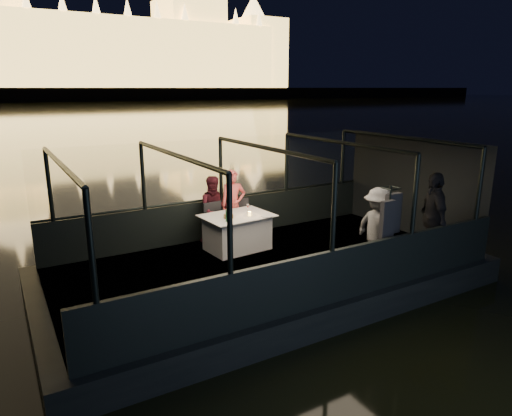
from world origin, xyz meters
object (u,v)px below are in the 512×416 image
chair_port_left (216,226)px  person_woman_coral (233,207)px  passenger_dark (432,221)px  dining_table_central (237,232)px  passenger_stripe (378,224)px  wine_bottle (227,214)px  coat_stand (387,232)px  person_man_maroon (215,209)px  chair_port_right (243,222)px

chair_port_left → person_woman_coral: size_ratio=0.58×
chair_port_left → passenger_dark: bearing=-48.3°
dining_table_central → person_woman_coral: size_ratio=0.90×
passenger_stripe → wine_bottle: bearing=51.7°
person_woman_coral → chair_port_left: bearing=-142.7°
coat_stand → passenger_stripe: (0.34, 0.57, -0.05)m
passenger_stripe → wine_bottle: size_ratio=5.25×
coat_stand → passenger_dark: (1.43, 0.20, -0.05)m
person_man_maroon → wine_bottle: 1.08m
coat_stand → passenger_dark: coat_stand is taller
chair_port_right → coat_stand: size_ratio=0.53×
dining_table_central → passenger_dark: passenger_dark is taller
dining_table_central → chair_port_left: (-0.28, 0.45, 0.06)m
chair_port_right → wine_bottle: wine_bottle is taller
chair_port_right → coat_stand: bearing=-53.1°
coat_stand → passenger_stripe: coat_stand is taller
dining_table_central → chair_port_right: chair_port_right is taller
chair_port_left → person_man_maroon: 0.41m
chair_port_right → dining_table_central: bearing=-114.3°
chair_port_left → passenger_dark: size_ratio=0.51×
chair_port_right → person_man_maroon: size_ratio=0.62×
person_woman_coral → passenger_dark: bearing=-38.8°
coat_stand → wine_bottle: coat_stand is taller
chair_port_left → wine_bottle: (-0.12, -0.77, 0.47)m
person_woman_coral → person_man_maroon: person_woman_coral is taller
person_man_maroon → wine_bottle: size_ratio=5.03×
person_woman_coral → passenger_dark: passenger_dark is taller
passenger_dark → chair_port_right: bearing=-109.4°
passenger_stripe → person_woman_coral: bearing=30.0°
chair_port_left → person_man_maroon: size_ratio=0.62×
chair_port_left → coat_stand: coat_stand is taller
chair_port_left → coat_stand: size_ratio=0.53×
coat_stand → wine_bottle: size_ratio=5.87×
person_man_maroon → dining_table_central: bearing=-60.8°
passenger_stripe → dining_table_central: bearing=41.8°
chair_port_right → person_man_maroon: 0.70m
person_man_maroon → passenger_stripe: bearing=-39.4°
chair_port_left → person_man_maroon: person_man_maroon is taller
chair_port_left → passenger_dark: 4.47m
chair_port_right → passenger_stripe: passenger_stripe is taller
chair_port_left → passenger_stripe: bearing=-56.0°
person_man_maroon → passenger_dark: (3.18, -3.29, 0.10)m
dining_table_central → person_woman_coral: bearing=68.7°
chair_port_left → chair_port_right: size_ratio=1.00×
passenger_stripe → passenger_dark: passenger_dark is taller
person_woman_coral → passenger_stripe: passenger_stripe is taller
coat_stand → passenger_dark: bearing=7.9°
chair_port_right → person_woman_coral: bearing=129.4°
dining_table_central → passenger_dark: (3.00, -2.57, 0.47)m
person_man_maroon → chair_port_left: bearing=-94.6°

